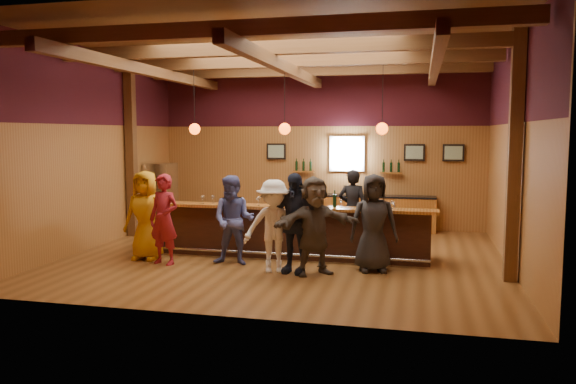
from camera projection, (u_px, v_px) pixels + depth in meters
name	position (u px, v px, depth m)	size (l,w,h in m)	color
room	(285.00, 104.00, 11.64)	(9.04, 9.00, 4.52)	brown
bar_counter	(287.00, 231.00, 12.01)	(6.30, 1.07, 1.11)	black
back_bar_cabinet	(360.00, 212.00, 15.20)	(4.00, 0.52, 0.95)	#914E1A
window	(347.00, 154.00, 15.34)	(0.95, 0.09, 0.95)	silver
framed_pictures	(379.00, 152.00, 15.13)	(5.35, 0.05, 0.45)	black
wine_shelves	(346.00, 170.00, 15.32)	(3.00, 0.18, 0.30)	#914E1A
pendant_lights	(285.00, 128.00, 11.64)	(4.24, 0.24, 1.37)	black
stainless_fridge	(161.00, 196.00, 15.28)	(0.70, 0.70, 1.80)	silver
customer_orange	(146.00, 215.00, 11.60)	(0.90, 0.59, 1.84)	orange
customer_redvest	(164.00, 219.00, 11.15)	(0.66, 0.43, 1.81)	maroon
customer_denim	(234.00, 220.00, 11.12)	(0.87, 0.68, 1.78)	#4D579B
customer_white	(274.00, 226.00, 10.51)	(1.13, 0.65, 1.75)	white
customer_navy	(294.00, 223.00, 10.45)	(1.10, 0.46, 1.88)	#191F32
customer_brown	(314.00, 226.00, 10.33)	(1.69, 0.54, 1.83)	#4F473F
customer_dark	(374.00, 223.00, 10.58)	(0.91, 0.59, 1.85)	black
bartender	(353.00, 209.00, 12.79)	(0.65, 0.43, 1.79)	black
ice_bucket	(288.00, 200.00, 11.63)	(0.24, 0.24, 0.26)	brown
bottle_a	(309.00, 200.00, 11.65)	(0.07, 0.07, 0.32)	black
bottle_b	(335.00, 200.00, 11.42)	(0.08, 0.08, 0.35)	black
glass_a	(171.00, 196.00, 12.13)	(0.09, 0.09, 0.20)	silver
glass_b	(203.00, 198.00, 11.97)	(0.08, 0.08, 0.18)	silver
glass_c	(213.00, 197.00, 12.06)	(0.08, 0.08, 0.18)	silver
glass_d	(242.00, 199.00, 11.70)	(0.08, 0.08, 0.18)	silver
glass_e	(258.00, 199.00, 11.68)	(0.09, 0.09, 0.19)	silver
glass_f	(309.00, 201.00, 11.41)	(0.08, 0.08, 0.19)	silver
glass_g	(341.00, 201.00, 11.41)	(0.07, 0.07, 0.17)	silver
glass_h	(392.00, 203.00, 11.16)	(0.07, 0.07, 0.17)	silver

